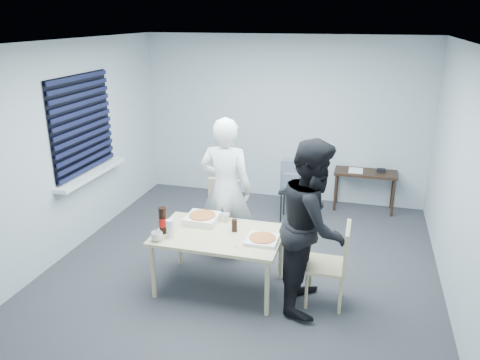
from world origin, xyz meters
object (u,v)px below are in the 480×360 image
(stool, at_px, (291,196))
(mug_a, at_px, (157,236))
(person_white, at_px, (226,190))
(backpack, at_px, (292,176))
(person_black, at_px, (313,225))
(soda_bottle, at_px, (163,221))
(side_table, at_px, (365,177))
(dining_table, at_px, (219,239))
(mug_b, at_px, (225,217))
(chair_far, at_px, (222,209))
(chair_right, at_px, (335,260))

(stool, xyz_separation_m, mug_a, (-1.03, -2.36, 0.35))
(person_white, bearing_deg, backpack, -114.58)
(person_black, distance_m, soda_bottle, 1.58)
(side_table, bearing_deg, dining_table, -118.77)
(dining_table, bearing_deg, backpack, 77.13)
(backpack, bearing_deg, mug_b, -85.46)
(side_table, xyz_separation_m, mug_b, (-1.51, -2.37, 0.17))
(dining_table, xyz_separation_m, person_white, (-0.14, 0.71, 0.29))
(person_black, height_order, mug_a, person_black)
(chair_far, xyz_separation_m, backpack, (0.73, 1.06, 0.17))
(side_table, bearing_deg, person_black, -100.12)
(stool, height_order, mug_a, mug_a)
(person_black, distance_m, mug_a, 1.60)
(chair_right, xyz_separation_m, person_black, (-0.24, -0.04, 0.37))
(dining_table, relative_size, stool, 2.88)
(person_white, distance_m, soda_bottle, 0.96)
(side_table, bearing_deg, mug_b, -122.41)
(chair_right, height_order, soda_bottle, soda_bottle)
(mug_b, bearing_deg, side_table, 57.59)
(person_black, relative_size, soda_bottle, 6.07)
(mug_a, bearing_deg, mug_b, 50.46)
(chair_right, bearing_deg, person_black, -171.39)
(side_table, bearing_deg, mug_a, -124.06)
(chair_far, relative_size, side_table, 0.96)
(mug_a, bearing_deg, dining_table, 30.07)
(dining_table, distance_m, stool, 2.10)
(person_black, bearing_deg, backpack, 14.76)
(chair_right, xyz_separation_m, backpack, (-0.78, 2.00, 0.17))
(dining_table, height_order, person_black, person_black)
(dining_table, distance_m, chair_right, 1.24)
(side_table, height_order, soda_bottle, soda_bottle)
(backpack, bearing_deg, chair_far, -104.03)
(stool, height_order, backpack, backpack)
(chair_far, height_order, mug_a, chair_far)
(person_black, bearing_deg, mug_a, 101.23)
(dining_table, relative_size, chair_far, 1.52)
(chair_far, relative_size, mug_b, 8.90)
(stool, relative_size, backpack, 1.05)
(backpack, bearing_deg, chair_right, -48.25)
(chair_right, relative_size, backpack, 1.99)
(person_white, bearing_deg, dining_table, 100.77)
(person_black, relative_size, mug_b, 17.70)
(chair_right, relative_size, person_white, 0.50)
(person_black, height_order, mug_b, person_black)
(person_white, height_order, mug_a, person_white)
(dining_table, xyz_separation_m, backpack, (0.46, 2.02, 0.09))
(side_table, height_order, mug_b, mug_b)
(dining_table, bearing_deg, stool, 77.21)
(stool, bearing_deg, person_white, -114.36)
(backpack, relative_size, mug_b, 4.48)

